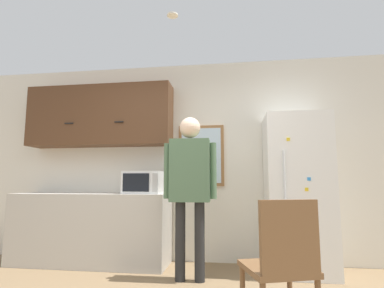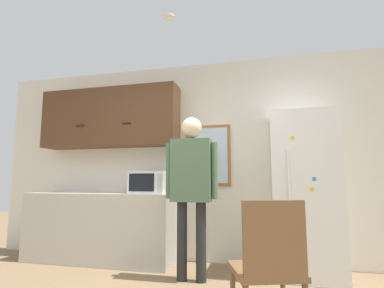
{
  "view_description": "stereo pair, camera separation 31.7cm",
  "coord_description": "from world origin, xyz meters",
  "px_view_note": "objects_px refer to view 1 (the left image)",
  "views": [
    {
      "loc": [
        0.66,
        -1.98,
        1.04
      ],
      "look_at": [
        0.22,
        1.14,
        1.44
      ],
      "focal_mm": 28.0,
      "sensor_mm": 36.0,
      "label": 1
    },
    {
      "loc": [
        0.98,
        -1.92,
        1.04
      ],
      "look_at": [
        0.22,
        1.14,
        1.44
      ],
      "focal_mm": 28.0,
      "sensor_mm": 36.0,
      "label": 2
    }
  ],
  "objects_px": {
    "microwave": "(144,182)",
    "chair": "(282,260)",
    "refrigerator": "(298,192)",
    "person": "(190,178)"
  },
  "relations": [
    {
      "from": "microwave",
      "to": "chair",
      "type": "bearing_deg",
      "value": -46.14
    },
    {
      "from": "microwave",
      "to": "refrigerator",
      "type": "xyz_separation_m",
      "value": [
        1.89,
        -0.02,
        -0.12
      ]
    },
    {
      "from": "microwave",
      "to": "refrigerator",
      "type": "distance_m",
      "value": 1.9
    },
    {
      "from": "microwave",
      "to": "person",
      "type": "relative_size",
      "value": 0.27
    },
    {
      "from": "refrigerator",
      "to": "person",
      "type": "bearing_deg",
      "value": -159.98
    },
    {
      "from": "microwave",
      "to": "person",
      "type": "bearing_deg",
      "value": -34.74
    },
    {
      "from": "person",
      "to": "refrigerator",
      "type": "distance_m",
      "value": 1.31
    },
    {
      "from": "microwave",
      "to": "refrigerator",
      "type": "bearing_deg",
      "value": -0.54
    },
    {
      "from": "microwave",
      "to": "person",
      "type": "distance_m",
      "value": 0.82
    },
    {
      "from": "microwave",
      "to": "chair",
      "type": "relative_size",
      "value": 0.51
    }
  ]
}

